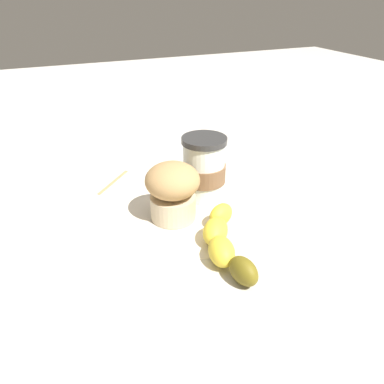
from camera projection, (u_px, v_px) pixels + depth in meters
The scene contains 6 objects.
ground_plane at pixel (192, 213), 0.66m from camera, with size 3.00×3.00×0.00m, color beige.
paper_napkin at pixel (192, 213), 0.66m from camera, with size 0.26×0.26×0.00m, color beige.
coffee_cup at pixel (204, 168), 0.69m from camera, with size 0.08×0.08×0.12m.
muffin at pixel (172, 189), 0.63m from camera, with size 0.09×0.09×0.10m.
banana at pixel (223, 241), 0.56m from camera, with size 0.19×0.10×0.04m.
wooden_stirrer at pixel (113, 182), 0.76m from camera, with size 0.11×0.01×0.00m, color tan.
Camera 1 is at (0.51, -0.22, 0.36)m, focal length 35.00 mm.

